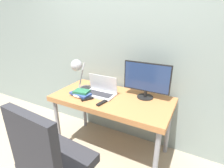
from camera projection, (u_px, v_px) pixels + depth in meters
The scene contains 11 objects.
ground_plane at pixel (98, 167), 2.03m from camera, with size 12.00×12.00×0.00m, color tan.
wall_back at pixel (127, 45), 2.18m from camera, with size 8.00×0.05×2.60m.
desk at pixel (112, 103), 2.06m from camera, with size 1.39×0.69×0.76m.
laptop at pixel (100, 91), 2.10m from camera, with size 0.38×0.21×0.22m.
monitor at pixel (146, 79), 1.95m from camera, with size 0.53×0.19×0.41m.
desk_lamp at pixel (78, 69), 2.08m from camera, with size 0.15×0.29×0.41m.
office_chair at pixel (49, 159), 1.39m from camera, with size 0.59×0.60×1.05m.
book_stack at pixel (81, 93), 2.06m from camera, with size 0.26×0.19×0.07m.
tv_remote at pixel (102, 103), 1.88m from camera, with size 0.06×0.15×0.02m.
media_remote at pixel (87, 99), 1.97m from camera, with size 0.11×0.14×0.02m.
game_controller at pixel (79, 95), 2.03m from camera, with size 0.15×0.10×0.04m.
Camera 1 is at (0.87, -1.28, 1.64)m, focal length 28.00 mm.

